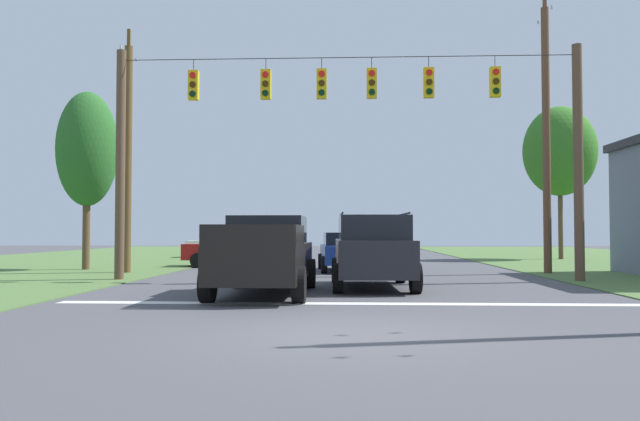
{
  "coord_description": "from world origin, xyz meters",
  "views": [
    {
      "loc": [
        0.03,
        -9.57,
        1.54
      ],
      "look_at": [
        -0.94,
        12.31,
        2.3
      ],
      "focal_mm": 35.04,
      "sensor_mm": 36.0,
      "label": 1
    }
  ],
  "objects_px": {
    "overhead_signal_span": "(346,142)",
    "distant_car_crossing_white": "(223,244)",
    "utility_pole_mid_right": "(546,135)",
    "distant_car_oncoming": "(345,251)",
    "utility_pole_near_left": "(128,155)",
    "suv_black": "(372,249)",
    "distant_car_far_parked": "(234,249)",
    "tree_roadside_far_right": "(87,150)",
    "pickup_truck": "(265,255)",
    "tree_roadside_right": "(560,151)"
  },
  "relations": [
    {
      "from": "utility_pole_mid_right",
      "to": "tree_roadside_right",
      "type": "xyz_separation_m",
      "value": [
        4.52,
        12.02,
        0.94
      ]
    },
    {
      "from": "utility_pole_mid_right",
      "to": "utility_pole_near_left",
      "type": "height_order",
      "value": "utility_pole_mid_right"
    },
    {
      "from": "distant_car_oncoming",
      "to": "tree_roadside_far_right",
      "type": "height_order",
      "value": "tree_roadside_far_right"
    },
    {
      "from": "distant_car_oncoming",
      "to": "utility_pole_near_left",
      "type": "relative_size",
      "value": 0.48
    },
    {
      "from": "distant_car_crossing_white",
      "to": "utility_pole_near_left",
      "type": "xyz_separation_m",
      "value": [
        -0.81,
        -14.18,
        3.65
      ]
    },
    {
      "from": "distant_car_oncoming",
      "to": "distant_car_far_parked",
      "type": "xyz_separation_m",
      "value": [
        -4.95,
        2.76,
        0.0
      ]
    },
    {
      "from": "overhead_signal_span",
      "to": "utility_pole_near_left",
      "type": "relative_size",
      "value": 1.61
    },
    {
      "from": "overhead_signal_span",
      "to": "suv_black",
      "type": "bearing_deg",
      "value": -72.84
    },
    {
      "from": "pickup_truck",
      "to": "utility_pole_near_left",
      "type": "height_order",
      "value": "utility_pole_near_left"
    },
    {
      "from": "suv_black",
      "to": "tree_roadside_right",
      "type": "bearing_deg",
      "value": 58.14
    },
    {
      "from": "suv_black",
      "to": "tree_roadside_right",
      "type": "distance_m",
      "value": 21.81
    },
    {
      "from": "distant_car_far_parked",
      "to": "pickup_truck",
      "type": "bearing_deg",
      "value": -75.98
    },
    {
      "from": "distant_car_far_parked",
      "to": "utility_pole_near_left",
      "type": "relative_size",
      "value": 0.47
    },
    {
      "from": "distant_car_crossing_white",
      "to": "distant_car_oncoming",
      "type": "height_order",
      "value": "same"
    },
    {
      "from": "overhead_signal_span",
      "to": "distant_car_far_parked",
      "type": "bearing_deg",
      "value": 122.74
    },
    {
      "from": "distant_car_oncoming",
      "to": "utility_pole_near_left",
      "type": "height_order",
      "value": "utility_pole_near_left"
    },
    {
      "from": "overhead_signal_span",
      "to": "distant_car_oncoming",
      "type": "bearing_deg",
      "value": 90.47
    },
    {
      "from": "tree_roadside_right",
      "to": "distant_car_far_parked",
      "type": "bearing_deg",
      "value": -155.07
    },
    {
      "from": "distant_car_oncoming",
      "to": "tree_roadside_right",
      "type": "height_order",
      "value": "tree_roadside_right"
    },
    {
      "from": "overhead_signal_span",
      "to": "utility_pole_mid_right",
      "type": "height_order",
      "value": "utility_pole_mid_right"
    },
    {
      "from": "distant_car_far_parked",
      "to": "tree_roadside_far_right",
      "type": "bearing_deg",
      "value": -154.03
    },
    {
      "from": "distant_car_crossing_white",
      "to": "tree_roadside_right",
      "type": "distance_m",
      "value": 20.15
    },
    {
      "from": "distant_car_oncoming",
      "to": "tree_roadside_far_right",
      "type": "relative_size",
      "value": 0.61
    },
    {
      "from": "overhead_signal_span",
      "to": "pickup_truck",
      "type": "height_order",
      "value": "overhead_signal_span"
    },
    {
      "from": "distant_car_far_parked",
      "to": "distant_car_oncoming",
      "type": "bearing_deg",
      "value": -29.16
    },
    {
      "from": "overhead_signal_span",
      "to": "suv_black",
      "type": "relative_size",
      "value": 3.05
    },
    {
      "from": "overhead_signal_span",
      "to": "tree_roadside_right",
      "type": "xyz_separation_m",
      "value": [
        11.95,
        15.64,
        1.67
      ]
    },
    {
      "from": "utility_pole_mid_right",
      "to": "utility_pole_near_left",
      "type": "relative_size",
      "value": 1.14
    },
    {
      "from": "distant_car_far_parked",
      "to": "utility_pole_near_left",
      "type": "xyz_separation_m",
      "value": [
        -3.22,
        -4.45,
        3.65
      ]
    },
    {
      "from": "suv_black",
      "to": "utility_pole_near_left",
      "type": "relative_size",
      "value": 0.53
    },
    {
      "from": "distant_car_oncoming",
      "to": "tree_roadside_right",
      "type": "bearing_deg",
      "value": 41.59
    },
    {
      "from": "suv_black",
      "to": "distant_car_far_parked",
      "type": "bearing_deg",
      "value": 119.44
    },
    {
      "from": "distant_car_far_parked",
      "to": "utility_pole_mid_right",
      "type": "relative_size",
      "value": 0.42
    },
    {
      "from": "distant_car_crossing_white",
      "to": "tree_roadside_right",
      "type": "bearing_deg",
      "value": -5.49
    },
    {
      "from": "tree_roadside_right",
      "to": "utility_pole_mid_right",
      "type": "bearing_deg",
      "value": -110.6
    },
    {
      "from": "overhead_signal_span",
      "to": "distant_car_crossing_white",
      "type": "distance_m",
      "value": 19.35
    },
    {
      "from": "distant_car_crossing_white",
      "to": "distant_car_far_parked",
      "type": "xyz_separation_m",
      "value": [
        2.42,
        -9.74,
        0.0
      ]
    },
    {
      "from": "pickup_truck",
      "to": "suv_black",
      "type": "height_order",
      "value": "suv_black"
    },
    {
      "from": "pickup_truck",
      "to": "tree_roadside_right",
      "type": "height_order",
      "value": "tree_roadside_right"
    },
    {
      "from": "distant_car_far_parked",
      "to": "tree_roadside_right",
      "type": "distance_m",
      "value": 19.41
    },
    {
      "from": "overhead_signal_span",
      "to": "utility_pole_mid_right",
      "type": "relative_size",
      "value": 1.41
    },
    {
      "from": "pickup_truck",
      "to": "distant_car_crossing_white",
      "type": "distance_m",
      "value": 22.46
    },
    {
      "from": "pickup_truck",
      "to": "tree_roadside_far_right",
      "type": "distance_m",
      "value": 13.27
    },
    {
      "from": "pickup_truck",
      "to": "suv_black",
      "type": "distance_m",
      "value": 3.32
    },
    {
      "from": "overhead_signal_span",
      "to": "utility_pole_near_left",
      "type": "bearing_deg",
      "value": 158.0
    },
    {
      "from": "utility_pole_mid_right",
      "to": "tree_roadside_right",
      "type": "height_order",
      "value": "utility_pole_mid_right"
    },
    {
      "from": "suv_black",
      "to": "distant_car_far_parked",
      "type": "relative_size",
      "value": 1.11
    },
    {
      "from": "pickup_truck",
      "to": "utility_pole_mid_right",
      "type": "distance_m",
      "value": 12.98
    },
    {
      "from": "utility_pole_mid_right",
      "to": "utility_pole_near_left",
      "type": "bearing_deg",
      "value": -178.89
    },
    {
      "from": "overhead_signal_span",
      "to": "distant_car_crossing_white",
      "type": "height_order",
      "value": "overhead_signal_span"
    }
  ]
}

